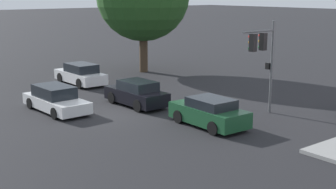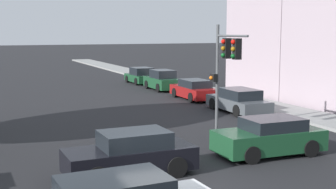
{
  "view_description": "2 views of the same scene",
  "coord_description": "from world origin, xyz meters",
  "px_view_note": "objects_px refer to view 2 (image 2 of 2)",
  "views": [
    {
      "loc": [
        21.19,
        -12.98,
        6.44
      ],
      "look_at": [
        2.89,
        1.57,
        1.28
      ],
      "focal_mm": 50.0,
      "sensor_mm": 36.0,
      "label": 1
    },
    {
      "loc": [
        -5.23,
        -12.07,
        4.67
      ],
      "look_at": [
        2.33,
        5.4,
        2.08
      ],
      "focal_mm": 50.0,
      "sensor_mm": 36.0,
      "label": 2
    }
  ],
  "objects_px": {
    "parked_car_0": "(238,101)",
    "parked_car_3": "(141,76)",
    "crossing_car_0": "(270,137)",
    "traffic_signal": "(226,59)",
    "parked_car_2": "(162,81)",
    "parked_car_1": "(194,90)",
    "crossing_car_3": "(131,155)"
  },
  "relations": [
    {
      "from": "crossing_car_0",
      "to": "parked_car_3",
      "type": "height_order",
      "value": "parked_car_3"
    },
    {
      "from": "crossing_car_3",
      "to": "parked_car_1",
      "type": "distance_m",
      "value": 17.45
    },
    {
      "from": "crossing_car_0",
      "to": "parked_car_2",
      "type": "bearing_deg",
      "value": -99.68
    },
    {
      "from": "crossing_car_0",
      "to": "crossing_car_3",
      "type": "height_order",
      "value": "crossing_car_3"
    },
    {
      "from": "parked_car_2",
      "to": "parked_car_1",
      "type": "bearing_deg",
      "value": -179.5
    },
    {
      "from": "crossing_car_0",
      "to": "parked_car_3",
      "type": "xyz_separation_m",
      "value": [
        3.96,
        24.87,
        -0.01
      ]
    },
    {
      "from": "traffic_signal",
      "to": "parked_car_3",
      "type": "xyz_separation_m",
      "value": [
        3.83,
        21.27,
        -2.77
      ]
    },
    {
      "from": "crossing_car_0",
      "to": "parked_car_2",
      "type": "height_order",
      "value": "parked_car_2"
    },
    {
      "from": "crossing_car_0",
      "to": "parked_car_1",
      "type": "relative_size",
      "value": 0.96
    },
    {
      "from": "traffic_signal",
      "to": "parked_car_1",
      "type": "distance_m",
      "value": 11.61
    },
    {
      "from": "crossing_car_3",
      "to": "parked_car_3",
      "type": "xyz_separation_m",
      "value": [
        9.64,
        25.23,
        -0.02
      ]
    },
    {
      "from": "traffic_signal",
      "to": "crossing_car_3",
      "type": "xyz_separation_m",
      "value": [
        -5.81,
        -3.96,
        -2.74
      ]
    },
    {
      "from": "parked_car_2",
      "to": "parked_car_3",
      "type": "xyz_separation_m",
      "value": [
        0.09,
        5.07,
        -0.08
      ]
    },
    {
      "from": "parked_car_1",
      "to": "parked_car_2",
      "type": "distance_m",
      "value": 5.58
    },
    {
      "from": "crossing_car_3",
      "to": "parked_car_1",
      "type": "xyz_separation_m",
      "value": [
        9.59,
        14.58,
        -0.04
      ]
    },
    {
      "from": "parked_car_1",
      "to": "parked_car_3",
      "type": "height_order",
      "value": "parked_car_3"
    },
    {
      "from": "traffic_signal",
      "to": "crossing_car_3",
      "type": "relative_size",
      "value": 1.17
    },
    {
      "from": "traffic_signal",
      "to": "parked_car_3",
      "type": "height_order",
      "value": "traffic_signal"
    },
    {
      "from": "crossing_car_3",
      "to": "parked_car_3",
      "type": "height_order",
      "value": "crossing_car_3"
    },
    {
      "from": "crossing_car_0",
      "to": "parked_car_0",
      "type": "distance_m",
      "value": 9.43
    },
    {
      "from": "crossing_car_3",
      "to": "parked_car_0",
      "type": "xyz_separation_m",
      "value": [
        9.63,
        8.92,
        -0.04
      ]
    },
    {
      "from": "parked_car_1",
      "to": "parked_car_2",
      "type": "relative_size",
      "value": 1.09
    },
    {
      "from": "parked_car_1",
      "to": "parked_car_3",
      "type": "xyz_separation_m",
      "value": [
        0.04,
        10.65,
        0.02
      ]
    },
    {
      "from": "traffic_signal",
      "to": "crossing_car_3",
      "type": "height_order",
      "value": "traffic_signal"
    },
    {
      "from": "parked_car_0",
      "to": "parked_car_3",
      "type": "bearing_deg",
      "value": 0.98
    },
    {
      "from": "parked_car_1",
      "to": "crossing_car_3",
      "type": "bearing_deg",
      "value": 147.15
    },
    {
      "from": "crossing_car_3",
      "to": "parked_car_2",
      "type": "distance_m",
      "value": 22.31
    },
    {
      "from": "traffic_signal",
      "to": "parked_car_2",
      "type": "xyz_separation_m",
      "value": [
        3.74,
        16.2,
        -2.69
      ]
    },
    {
      "from": "crossing_car_3",
      "to": "parked_car_0",
      "type": "relative_size",
      "value": 0.92
    },
    {
      "from": "crossing_car_0",
      "to": "parked_car_1",
      "type": "height_order",
      "value": "crossing_car_0"
    },
    {
      "from": "parked_car_0",
      "to": "parked_car_1",
      "type": "xyz_separation_m",
      "value": [
        -0.04,
        5.66,
        -0.0
      ]
    },
    {
      "from": "crossing_car_3",
      "to": "traffic_signal",
      "type": "bearing_deg",
      "value": -146.57
    }
  ]
}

